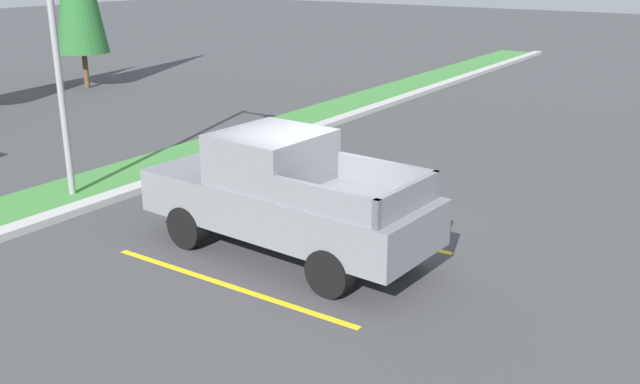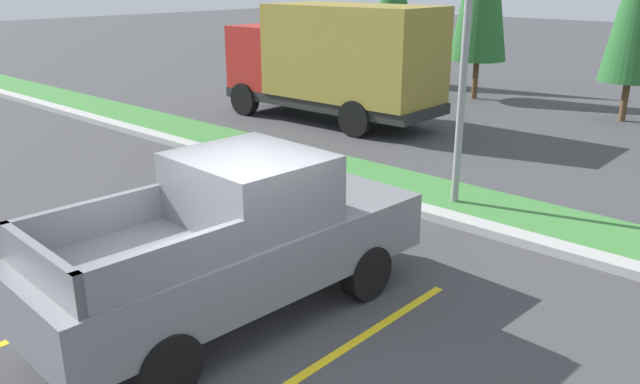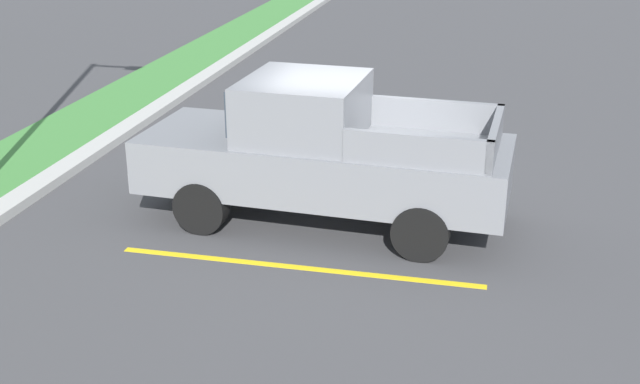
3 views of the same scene
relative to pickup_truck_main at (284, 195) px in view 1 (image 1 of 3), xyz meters
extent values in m
plane|color=#424244|center=(0.53, -0.35, -1.04)|extent=(120.00, 120.00, 0.00)
cube|color=yellow|center=(-1.55, -0.05, -1.04)|extent=(0.12, 4.80, 0.01)
cube|color=yellow|center=(1.55, -0.05, -1.04)|extent=(0.12, 4.80, 0.01)
cube|color=#B2B2AD|center=(0.53, 4.65, -0.97)|extent=(56.00, 0.40, 0.15)
cube|color=#42843D|center=(0.53, 5.75, -1.01)|extent=(56.00, 1.80, 0.06)
cylinder|color=black|center=(-0.77, 1.54, -0.66)|extent=(0.32, 0.77, 0.76)
cylinder|color=black|center=(0.93, 1.45, -0.66)|extent=(0.32, 0.77, 0.76)
cylinder|color=black|center=(-0.93, -1.55, -0.66)|extent=(0.32, 0.77, 0.76)
cylinder|color=black|center=(0.76, -1.64, -0.66)|extent=(0.32, 0.77, 0.76)
cube|color=slate|center=(0.00, -0.05, -0.16)|extent=(2.18, 5.29, 0.76)
cube|color=slate|center=(0.01, 0.25, 0.64)|extent=(1.84, 1.69, 0.84)
cube|color=#2D3842|center=(0.06, 1.07, 0.69)|extent=(1.62, 0.15, 0.63)
cube|color=slate|center=(-0.93, -1.45, 0.44)|extent=(0.20, 1.90, 0.44)
cube|color=slate|center=(0.77, -1.54, 0.44)|extent=(0.20, 1.90, 0.44)
cube|color=slate|center=(-0.13, -2.40, 0.44)|extent=(1.80, 0.20, 0.44)
cube|color=silver|center=(0.13, 2.50, -0.40)|extent=(1.81, 0.26, 0.28)
cylinder|color=gray|center=(-0.13, 5.55, 2.25)|extent=(0.14, 0.14, 6.58)
cylinder|color=brown|center=(8.63, 16.07, -0.36)|extent=(0.20, 0.20, 1.35)
camera|label=1|loc=(-8.98, -6.81, 3.83)|focal=39.53mm
camera|label=2|loc=(5.71, -4.75, 3.14)|focal=35.80mm
camera|label=3|loc=(-10.50, -2.39, 3.69)|focal=45.06mm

